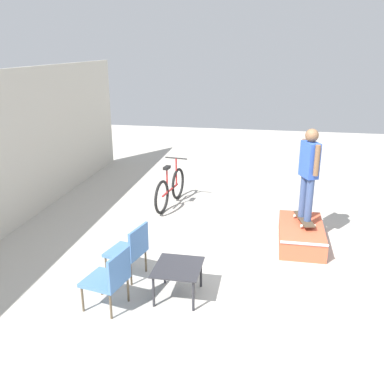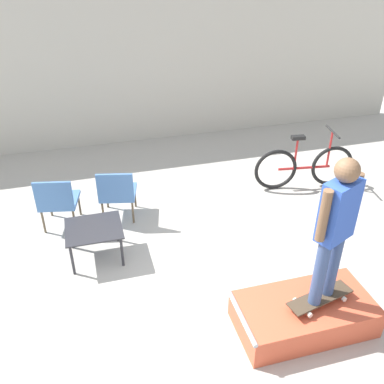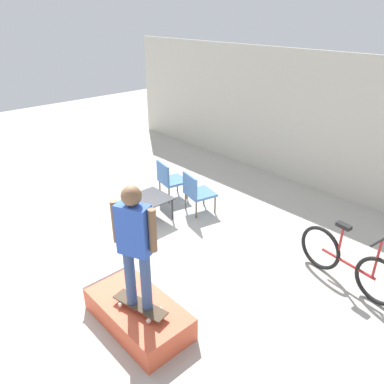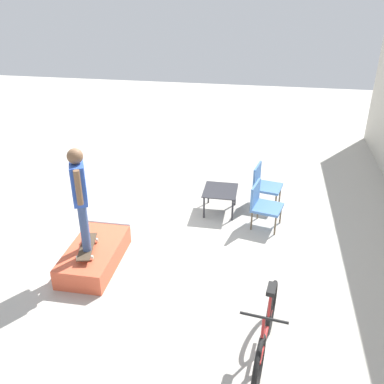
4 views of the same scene
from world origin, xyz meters
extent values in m
plane|color=#B7B2A8|center=(0.00, 0.00, 0.00)|extent=(24.00, 24.00, 0.00)
cube|color=beige|center=(0.00, 5.04, 1.50)|extent=(12.00, 0.06, 3.00)
cube|color=#DB5638|center=(1.06, -0.40, 0.17)|extent=(1.47, 0.77, 0.34)
cylinder|color=#B7B7BC|center=(0.32, -0.40, 0.34)|extent=(0.05, 0.77, 0.05)
cube|color=#473828|center=(1.19, -0.44, 0.43)|extent=(0.79, 0.36, 0.02)
cylinder|color=white|center=(1.40, -0.28, 0.39)|extent=(0.06, 0.04, 0.05)
cylinder|color=white|center=(1.45, -0.50, 0.39)|extent=(0.06, 0.04, 0.05)
cylinder|color=white|center=(0.93, -0.38, 0.39)|extent=(0.06, 0.04, 0.05)
cylinder|color=white|center=(0.98, -0.61, 0.39)|extent=(0.06, 0.04, 0.05)
cylinder|color=#384C7A|center=(1.09, -0.49, 0.83)|extent=(0.13, 0.13, 0.78)
cylinder|color=#384C7A|center=(1.29, -0.40, 0.83)|extent=(0.13, 0.13, 0.78)
cube|color=#2D51B7|center=(1.19, -0.44, 1.53)|extent=(0.43, 0.34, 0.62)
cylinder|color=brown|center=(0.97, -0.54, 1.58)|extent=(0.09, 0.09, 0.53)
cylinder|color=brown|center=(1.41, -0.35, 1.58)|extent=(0.09, 0.09, 0.53)
sphere|color=brown|center=(1.19, -0.44, 1.95)|extent=(0.23, 0.23, 0.23)
cube|color=#2D2D33|center=(-1.03, 1.40, 0.46)|extent=(0.72, 0.65, 0.02)
cylinder|color=#2D2D33|center=(-1.35, 1.13, 0.23)|extent=(0.04, 0.04, 0.45)
cylinder|color=#2D2D33|center=(-0.72, 1.13, 0.23)|extent=(0.04, 0.04, 0.45)
cylinder|color=#2D2D33|center=(-1.35, 1.68, 0.23)|extent=(0.04, 0.04, 0.45)
cylinder|color=#2D2D33|center=(-0.72, 1.68, 0.23)|extent=(0.04, 0.04, 0.45)
cylinder|color=brown|center=(-1.20, 2.49, 0.19)|extent=(0.03, 0.03, 0.38)
cylinder|color=brown|center=(-1.63, 2.58, 0.19)|extent=(0.03, 0.03, 0.38)
cylinder|color=brown|center=(-1.29, 2.06, 0.19)|extent=(0.03, 0.03, 0.38)
cylinder|color=brown|center=(-1.72, 2.15, 0.19)|extent=(0.03, 0.03, 0.38)
cube|color=#4C7AB7|center=(-1.46, 2.32, 0.40)|extent=(0.61, 0.61, 0.05)
cube|color=#4C7AB7|center=(-1.51, 2.09, 0.64)|extent=(0.52, 0.14, 0.42)
cylinder|color=brown|center=(-0.34, 2.49, 0.19)|extent=(0.03, 0.03, 0.38)
cylinder|color=brown|center=(-0.77, 2.58, 0.19)|extent=(0.03, 0.03, 0.38)
cylinder|color=brown|center=(-0.44, 2.06, 0.19)|extent=(0.03, 0.03, 0.38)
cylinder|color=brown|center=(-0.87, 2.16, 0.19)|extent=(0.03, 0.03, 0.38)
cube|color=#4C7AB7|center=(-0.61, 2.32, 0.40)|extent=(0.62, 0.62, 0.05)
cube|color=#4C7AB7|center=(-0.66, 2.09, 0.64)|extent=(0.52, 0.16, 0.42)
torus|color=black|center=(2.99, 2.29, 0.36)|extent=(0.73, 0.16, 0.72)
torus|color=black|center=(2.02, 2.43, 0.36)|extent=(0.73, 0.16, 0.72)
cylinder|color=#AD2323|center=(2.51, 2.36, 0.36)|extent=(0.89, 0.16, 0.04)
cylinder|color=#AD2323|center=(2.33, 2.39, 0.63)|extent=(0.04, 0.04, 0.53)
cube|color=black|center=(2.33, 2.39, 0.92)|extent=(0.23, 0.13, 0.06)
cylinder|color=#AD2323|center=(2.90, 2.31, 0.68)|extent=(0.04, 0.04, 0.63)
cylinder|color=black|center=(2.90, 2.31, 0.99)|extent=(0.10, 0.52, 0.03)
camera|label=1|loc=(-6.21, 0.23, 3.40)|focal=40.00mm
camera|label=2|loc=(-1.00, -3.26, 3.72)|focal=40.00mm
camera|label=3|loc=(4.26, -2.38, 3.75)|focal=35.00mm
camera|label=4|loc=(6.40, 2.15, 4.25)|focal=40.00mm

